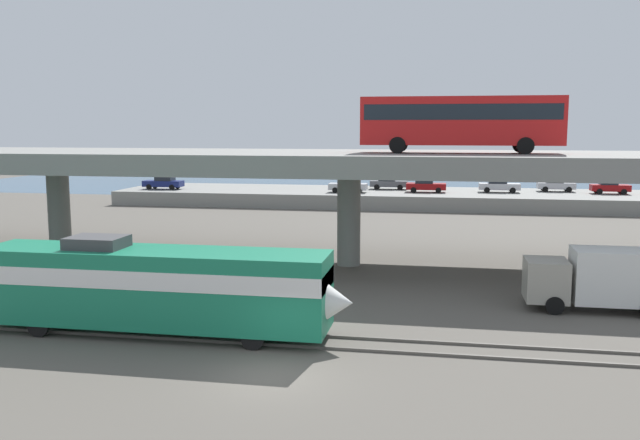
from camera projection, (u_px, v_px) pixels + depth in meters
name	position (u px, v px, depth m)	size (l,w,h in m)	color
ground_plane	(272.00, 376.00, 23.99)	(260.00, 260.00, 0.00)	#565149
rail_strip_near	(292.00, 346.00, 27.15)	(110.00, 0.12, 0.12)	#59544C
rail_strip_far	(300.00, 335.00, 28.62)	(110.00, 0.12, 0.12)	#59544C
train_locomotive	(171.00, 285.00, 28.56)	(16.14, 3.04, 4.18)	#197A56
highway_overpass	(349.00, 165.00, 42.60)	(96.00, 12.19, 7.29)	gray
transit_bus_on_overpass	(461.00, 119.00, 40.65)	(12.00, 2.68, 3.40)	red
service_truck_west	(602.00, 278.00, 32.35)	(6.80, 2.46, 3.04)	#9E998C
pier_parking_lot	(390.00, 198.00, 77.49)	(62.83, 12.90, 1.59)	gray
parked_car_0	(556.00, 185.00, 76.44)	(4.11, 1.91, 1.50)	#B7B7BC
parked_car_1	(348.00, 186.00, 75.34)	(4.27, 1.97, 1.50)	#B7B7BC
parked_car_2	(610.00, 187.00, 73.69)	(4.05, 1.82, 1.50)	maroon
parked_car_3	(426.00, 185.00, 75.57)	(4.43, 1.97, 1.50)	maroon
parked_car_4	(389.00, 183.00, 79.23)	(4.39, 1.87, 1.50)	#515459
parked_car_5	(164.00, 183.00, 79.35)	(4.62, 1.92, 1.50)	navy
parked_car_6	(499.00, 186.00, 75.42)	(4.51, 1.90, 1.50)	#B7B7BC
harbor_water	(402.00, 187.00, 100.01)	(140.00, 36.00, 0.01)	#385B7A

